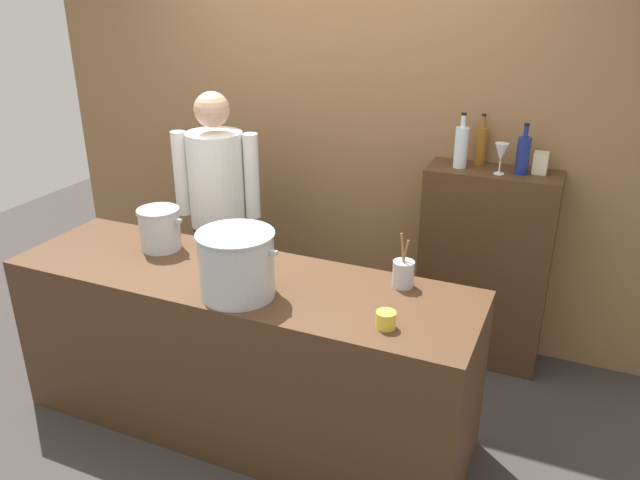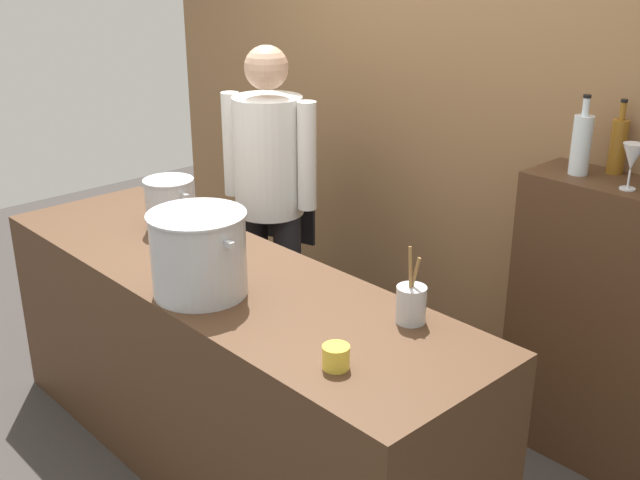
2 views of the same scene
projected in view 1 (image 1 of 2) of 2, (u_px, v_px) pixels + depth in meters
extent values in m
plane|color=#383330|center=(246.00, 422.00, 3.45)|extent=(8.00, 8.00, 0.00)
cube|color=olive|center=(343.00, 105.00, 4.05)|extent=(4.40, 0.10, 3.00)
cube|color=#472D1C|center=(242.00, 353.00, 3.28)|extent=(2.41, 0.70, 0.90)
cube|color=#472D1C|center=(484.00, 268.00, 3.83)|extent=(0.76, 0.32, 1.24)
cylinder|color=black|center=(238.00, 285.00, 4.06)|extent=(0.14, 0.14, 0.84)
cylinder|color=black|center=(209.00, 283.00, 4.09)|extent=(0.14, 0.14, 0.84)
cylinder|color=white|center=(217.00, 179.00, 3.80)|extent=(0.34, 0.34, 0.58)
cube|color=black|center=(227.00, 207.00, 4.06)|extent=(0.29, 0.10, 0.52)
cylinder|color=white|center=(252.00, 176.00, 3.76)|extent=(0.09, 0.09, 0.52)
cylinder|color=white|center=(181.00, 174.00, 3.81)|extent=(0.09, 0.09, 0.52)
sphere|color=tan|center=(212.00, 110.00, 3.63)|extent=(0.21, 0.21, 0.21)
cylinder|color=#B7BABF|center=(237.00, 265.00, 2.86)|extent=(0.35, 0.35, 0.30)
cylinder|color=#B7BABF|center=(235.00, 234.00, 2.80)|extent=(0.36, 0.36, 0.01)
cube|color=#B7BABF|center=(200.00, 239.00, 2.89)|extent=(0.04, 0.02, 0.02)
cube|color=#B7BABF|center=(273.00, 253.00, 2.75)|extent=(0.04, 0.02, 0.02)
cylinder|color=#B7BABF|center=(160.00, 230.00, 3.37)|extent=(0.22, 0.22, 0.22)
cylinder|color=#B7BABF|center=(158.00, 210.00, 3.33)|extent=(0.23, 0.23, 0.01)
cube|color=#B7BABF|center=(139.00, 214.00, 3.39)|extent=(0.04, 0.02, 0.02)
cube|color=#B7BABF|center=(178.00, 221.00, 3.30)|extent=(0.04, 0.02, 0.02)
cylinder|color=#B7BABF|center=(403.00, 274.00, 2.97)|extent=(0.10, 0.10, 0.13)
cylinder|color=olive|center=(403.00, 261.00, 2.95)|extent=(0.04, 0.05, 0.21)
cylinder|color=olive|center=(403.00, 259.00, 2.94)|extent=(0.05, 0.04, 0.25)
cylinder|color=yellow|center=(386.00, 320.00, 2.63)|extent=(0.09, 0.09, 0.07)
cylinder|color=#8C5919|center=(481.00, 146.00, 3.67)|extent=(0.07, 0.07, 0.22)
cylinder|color=#8C5919|center=(484.00, 122.00, 3.62)|extent=(0.02, 0.02, 0.07)
cylinder|color=black|center=(484.00, 115.00, 3.60)|extent=(0.03, 0.03, 0.01)
cylinder|color=navy|center=(523.00, 156.00, 3.49)|extent=(0.07, 0.07, 0.21)
cylinder|color=navy|center=(526.00, 131.00, 3.44)|extent=(0.03, 0.03, 0.07)
cylinder|color=black|center=(527.00, 124.00, 3.42)|extent=(0.03, 0.03, 0.01)
cylinder|color=silver|center=(461.00, 147.00, 3.61)|extent=(0.08, 0.08, 0.24)
cylinder|color=silver|center=(463.00, 121.00, 3.55)|extent=(0.03, 0.03, 0.07)
cylinder|color=black|center=(464.00, 114.00, 3.53)|extent=(0.03, 0.03, 0.01)
cylinder|color=silver|center=(499.00, 174.00, 3.52)|extent=(0.06, 0.06, 0.01)
cylinder|color=silver|center=(500.00, 167.00, 3.51)|extent=(0.01, 0.01, 0.07)
cone|color=silver|center=(501.00, 152.00, 3.48)|extent=(0.08, 0.08, 0.10)
cube|color=beige|center=(540.00, 163.00, 3.51)|extent=(0.08, 0.08, 0.12)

